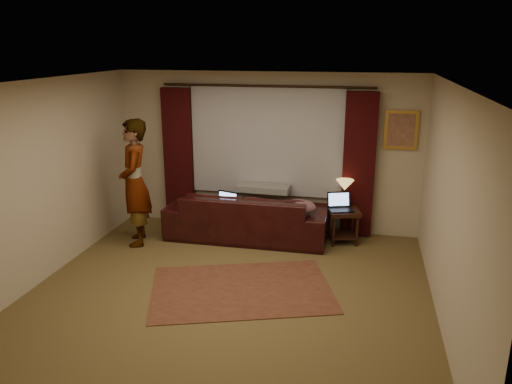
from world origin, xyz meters
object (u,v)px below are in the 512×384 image
(end_table, at_px, (343,226))
(laptop_table, at_px, (341,202))
(sofa, at_px, (247,207))
(laptop_sofa, at_px, (223,202))
(tiffany_lamp, at_px, (344,193))
(person, at_px, (135,183))

(end_table, distance_m, laptop_table, 0.41)
(laptop_table, bearing_deg, sofa, 163.36)
(laptop_table, bearing_deg, end_table, 31.68)
(laptop_sofa, bearing_deg, tiffany_lamp, 32.78)
(sofa, distance_m, laptop_sofa, 0.44)
(laptop_sofa, bearing_deg, person, -146.35)
(person, bearing_deg, end_table, 79.47)
(laptop_sofa, bearing_deg, sofa, 54.04)
(person, bearing_deg, laptop_table, 78.69)
(sofa, height_order, person, person)
(sofa, distance_m, laptop_table, 1.48)
(laptop_sofa, distance_m, end_table, 1.93)
(laptop_sofa, xyz_separation_m, person, (-1.29, -0.36, 0.33))
(laptop_sofa, distance_m, laptop_table, 1.83)
(sofa, relative_size, person, 1.31)
(sofa, bearing_deg, tiffany_lamp, -171.07)
(laptop_sofa, height_order, tiffany_lamp, tiffany_lamp)
(laptop_table, relative_size, person, 0.20)
(sofa, distance_m, tiffany_lamp, 1.55)
(tiffany_lamp, height_order, laptop_table, tiffany_lamp)
(laptop_sofa, xyz_separation_m, end_table, (1.86, 0.35, -0.38))
(sofa, relative_size, end_table, 4.72)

